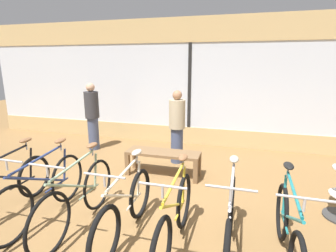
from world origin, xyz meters
TOP-DOWN VIEW (x-y plane):
  - ground_plane at (0.00, 0.00)m, footprint 24.00×24.00m
  - shop_back_wall at (0.00, 3.44)m, footprint 12.00×0.08m
  - bicycle_far_left at (-1.82, -0.55)m, footprint 0.46×1.72m
  - bicycle_left at (-1.22, -0.53)m, footprint 0.46×1.80m
  - bicycle_center_left at (-0.66, -0.57)m, footprint 0.46×1.76m
  - bicycle_center at (0.03, -0.60)m, footprint 0.46×1.67m
  - bicycle_center_right at (0.66, -0.65)m, footprint 0.46×1.72m
  - bicycle_right at (1.27, -0.52)m, footprint 0.46×1.70m
  - bicycle_far_right at (1.87, -0.54)m, footprint 0.46×1.66m
  - display_bench at (-0.06, 1.29)m, footprint 1.40×0.44m
  - customer_near_rack at (0.02, 2.03)m, footprint 0.41×0.41m
  - customer_by_window at (-2.18, 2.32)m, footprint 0.39×0.39m

SIDE VIEW (x-z plane):
  - ground_plane at x=0.00m, z-range 0.00..0.00m
  - bicycle_far_left at x=-1.82m, z-range -0.13..0.88m
  - bicycle_center at x=0.03m, z-range -0.14..0.89m
  - bicycle_right at x=1.27m, z-range -0.13..0.89m
  - bicycle_far_right at x=1.87m, z-range -0.13..0.89m
  - display_bench at x=-0.06m, z-range 0.15..0.62m
  - bicycle_center_right at x=0.66m, z-range -0.13..0.90m
  - bicycle_left at x=-1.22m, z-range -0.12..0.93m
  - bicycle_center_left at x=-0.66m, z-range -0.12..0.93m
  - customer_near_rack at x=0.02m, z-range 0.03..1.59m
  - customer_by_window at x=-2.18m, z-range 0.04..1.68m
  - shop_back_wall at x=0.00m, z-range 0.04..3.24m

